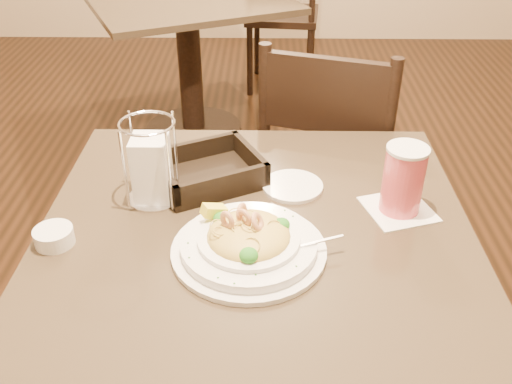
{
  "coord_description": "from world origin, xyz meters",
  "views": [
    {
      "loc": [
        0.02,
        -0.94,
        1.44
      ],
      "look_at": [
        0.0,
        0.02,
        0.81
      ],
      "focal_mm": 40.0,
      "sensor_mm": 36.0,
      "label": 1
    }
  ],
  "objects_px": {
    "dining_chair_near": "(329,167)",
    "drink_glass": "(403,180)",
    "butter_ramekin": "(54,236)",
    "main_table": "(256,311)",
    "napkin_caddy": "(152,167)",
    "bread_basket": "(209,173)",
    "dining_chair_far": "(282,10)",
    "pasta_bowl": "(248,241)",
    "side_plate": "(293,186)",
    "background_table": "(188,42)"
  },
  "relations": [
    {
      "from": "drink_glass",
      "to": "butter_ramekin",
      "type": "distance_m",
      "value": 0.72
    },
    {
      "from": "background_table",
      "to": "bread_basket",
      "type": "height_order",
      "value": "bread_basket"
    },
    {
      "from": "drink_glass",
      "to": "side_plate",
      "type": "bearing_deg",
      "value": 159.3
    },
    {
      "from": "background_table",
      "to": "butter_ramekin",
      "type": "height_order",
      "value": "butter_ramekin"
    },
    {
      "from": "dining_chair_far",
      "to": "drink_glass",
      "type": "relative_size",
      "value": 5.46
    },
    {
      "from": "dining_chair_far",
      "to": "main_table",
      "type": "bearing_deg",
      "value": 93.47
    },
    {
      "from": "dining_chair_near",
      "to": "drink_glass",
      "type": "xyz_separation_m",
      "value": [
        0.08,
        -0.59,
        0.31
      ]
    },
    {
      "from": "pasta_bowl",
      "to": "napkin_caddy",
      "type": "distance_m",
      "value": 0.29
    },
    {
      "from": "dining_chair_far",
      "to": "pasta_bowl",
      "type": "height_order",
      "value": "dining_chair_far"
    },
    {
      "from": "main_table",
      "to": "dining_chair_far",
      "type": "bearing_deg",
      "value": 87.38
    },
    {
      "from": "pasta_bowl",
      "to": "napkin_caddy",
      "type": "xyz_separation_m",
      "value": [
        -0.21,
        0.19,
        0.05
      ]
    },
    {
      "from": "background_table",
      "to": "napkin_caddy",
      "type": "bearing_deg",
      "value": -85.24
    },
    {
      "from": "main_table",
      "to": "dining_chair_far",
      "type": "xyz_separation_m",
      "value": [
        0.11,
        2.5,
        -0.01
      ]
    },
    {
      "from": "dining_chair_near",
      "to": "napkin_caddy",
      "type": "height_order",
      "value": "dining_chair_near"
    },
    {
      "from": "napkin_caddy",
      "to": "dining_chair_near",
      "type": "bearing_deg",
      "value": 50.45
    },
    {
      "from": "side_plate",
      "to": "pasta_bowl",
      "type": "bearing_deg",
      "value": -111.92
    },
    {
      "from": "pasta_bowl",
      "to": "napkin_caddy",
      "type": "relative_size",
      "value": 1.75
    },
    {
      "from": "dining_chair_far",
      "to": "drink_glass",
      "type": "distance_m",
      "value": 2.45
    },
    {
      "from": "napkin_caddy",
      "to": "butter_ramekin",
      "type": "relative_size",
      "value": 2.45
    },
    {
      "from": "butter_ramekin",
      "to": "dining_chair_near",
      "type": "bearing_deg",
      "value": 48.75
    },
    {
      "from": "butter_ramekin",
      "to": "napkin_caddy",
      "type": "bearing_deg",
      "value": 43.67
    },
    {
      "from": "background_table",
      "to": "napkin_caddy",
      "type": "height_order",
      "value": "napkin_caddy"
    },
    {
      "from": "napkin_caddy",
      "to": "pasta_bowl",
      "type": "bearing_deg",
      "value": -41.13
    },
    {
      "from": "main_table",
      "to": "bread_basket",
      "type": "distance_m",
      "value": 0.34
    },
    {
      "from": "dining_chair_near",
      "to": "napkin_caddy",
      "type": "bearing_deg",
      "value": 67.94
    },
    {
      "from": "background_table",
      "to": "drink_glass",
      "type": "xyz_separation_m",
      "value": [
        0.68,
        -1.8,
        0.31
      ]
    },
    {
      "from": "main_table",
      "to": "dining_chair_near",
      "type": "xyz_separation_m",
      "value": [
        0.23,
        0.66,
        -0.01
      ]
    },
    {
      "from": "bread_basket",
      "to": "butter_ramekin",
      "type": "bearing_deg",
      "value": -139.91
    },
    {
      "from": "napkin_caddy",
      "to": "bread_basket",
      "type": "bearing_deg",
      "value": 33.85
    },
    {
      "from": "napkin_caddy",
      "to": "butter_ramekin",
      "type": "height_order",
      "value": "napkin_caddy"
    },
    {
      "from": "main_table",
      "to": "dining_chair_near",
      "type": "distance_m",
      "value": 0.7
    },
    {
      "from": "napkin_caddy",
      "to": "background_table",
      "type": "bearing_deg",
      "value": 94.76
    },
    {
      "from": "drink_glass",
      "to": "bread_basket",
      "type": "height_order",
      "value": "drink_glass"
    },
    {
      "from": "side_plate",
      "to": "butter_ramekin",
      "type": "distance_m",
      "value": 0.53
    },
    {
      "from": "dining_chair_near",
      "to": "drink_glass",
      "type": "bearing_deg",
      "value": 115.42
    },
    {
      "from": "main_table",
      "to": "napkin_caddy",
      "type": "bearing_deg",
      "value": 153.55
    },
    {
      "from": "dining_chair_far",
      "to": "side_plate",
      "type": "distance_m",
      "value": 2.35
    },
    {
      "from": "dining_chair_near",
      "to": "dining_chair_far",
      "type": "bearing_deg",
      "value": -69.03
    },
    {
      "from": "bread_basket",
      "to": "dining_chair_near",
      "type": "bearing_deg",
      "value": 54.31
    },
    {
      "from": "bread_basket",
      "to": "side_plate",
      "type": "distance_m",
      "value": 0.2
    },
    {
      "from": "drink_glass",
      "to": "bread_basket",
      "type": "bearing_deg",
      "value": 165.01
    },
    {
      "from": "pasta_bowl",
      "to": "butter_ramekin",
      "type": "distance_m",
      "value": 0.39
    },
    {
      "from": "drink_glass",
      "to": "dining_chair_near",
      "type": "bearing_deg",
      "value": 97.94
    },
    {
      "from": "background_table",
      "to": "bread_basket",
      "type": "xyz_separation_m",
      "value": [
        0.26,
        -1.69,
        0.25
      ]
    },
    {
      "from": "dining_chair_near",
      "to": "bread_basket",
      "type": "bearing_deg",
      "value": 71.8
    },
    {
      "from": "dining_chair_far",
      "to": "butter_ramekin",
      "type": "distance_m",
      "value": 2.62
    },
    {
      "from": "drink_glass",
      "to": "side_plate",
      "type": "relative_size",
      "value": 1.22
    },
    {
      "from": "pasta_bowl",
      "to": "side_plate",
      "type": "bearing_deg",
      "value": 68.08
    },
    {
      "from": "dining_chair_far",
      "to": "side_plate",
      "type": "bearing_deg",
      "value": 95.29
    },
    {
      "from": "background_table",
      "to": "drink_glass",
      "type": "relative_size",
      "value": 7.02
    }
  ]
}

